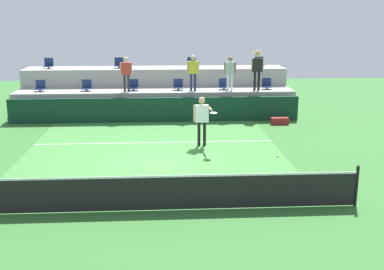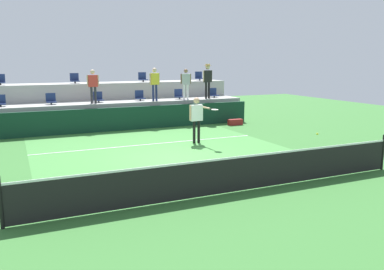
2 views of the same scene
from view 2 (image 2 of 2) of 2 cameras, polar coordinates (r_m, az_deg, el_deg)
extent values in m
plane|color=#336B2D|center=(13.52, -2.74, -3.27)|extent=(40.00, 40.00, 0.00)
cube|color=#3D7F38|center=(14.43, -4.21, -2.38)|extent=(9.00, 10.00, 0.01)
cube|color=white|center=(15.72, -5.99, -1.32)|extent=(9.00, 0.06, 0.00)
cylinder|color=black|center=(8.64, -25.82, -8.73)|extent=(0.08, 0.08, 1.07)
cylinder|color=black|center=(13.24, 25.73, -2.24)|extent=(0.08, 0.08, 1.07)
cube|color=black|center=(9.92, 5.88, -5.73)|extent=(10.40, 0.01, 0.87)
cube|color=white|center=(9.81, 5.93, -3.28)|extent=(10.40, 0.02, 0.05)
cube|color=#0F3323|center=(19.02, -9.48, 2.34)|extent=(13.00, 0.16, 1.10)
cube|color=#9E9E99|center=(20.26, -10.44, 3.02)|extent=(13.00, 1.80, 1.25)
cube|color=#9E9E99|center=(21.95, -11.64, 4.67)|extent=(13.00, 1.80, 2.10)
cylinder|color=#2D2D33|center=(19.45, -25.79, 3.83)|extent=(0.08, 0.08, 0.10)
cube|color=navy|center=(19.45, -25.81, 4.04)|extent=(0.44, 0.40, 0.04)
cube|color=navy|center=(19.61, -25.85, 4.70)|extent=(0.44, 0.04, 0.38)
cylinder|color=#2D2D33|center=(19.52, -19.55, 4.30)|extent=(0.08, 0.08, 0.10)
cube|color=navy|center=(19.51, -19.57, 4.50)|extent=(0.44, 0.40, 0.04)
cube|color=navy|center=(19.67, -19.65, 5.16)|extent=(0.44, 0.04, 0.38)
cylinder|color=#2D2D33|center=(19.82, -13.26, 4.71)|extent=(0.08, 0.08, 0.10)
cube|color=navy|center=(19.81, -13.27, 4.91)|extent=(0.44, 0.40, 0.04)
cube|color=navy|center=(19.97, -13.40, 5.56)|extent=(0.44, 0.04, 0.38)
cylinder|color=#2D2D33|center=(20.33, -7.43, 5.05)|extent=(0.08, 0.08, 0.10)
cube|color=navy|center=(20.32, -7.44, 5.24)|extent=(0.44, 0.40, 0.04)
cube|color=navy|center=(20.48, -7.60, 5.87)|extent=(0.44, 0.04, 0.38)
cylinder|color=#2D2D33|center=(21.06, -1.80, 5.32)|extent=(0.08, 0.08, 0.10)
cube|color=navy|center=(21.05, -1.80, 5.51)|extent=(0.44, 0.40, 0.04)
cube|color=navy|center=(21.20, -1.99, 6.12)|extent=(0.44, 0.04, 0.38)
cylinder|color=#2D2D33|center=(21.94, 3.21, 5.52)|extent=(0.08, 0.08, 0.10)
cube|color=navy|center=(21.93, 3.21, 5.70)|extent=(0.44, 0.40, 0.04)
cube|color=navy|center=(22.07, 3.00, 6.28)|extent=(0.44, 0.04, 0.38)
cylinder|color=#2D2D33|center=(21.18, -25.81, 6.61)|extent=(0.08, 0.08, 0.10)
cube|color=navy|center=(21.18, -25.83, 6.80)|extent=(0.44, 0.40, 0.04)
cube|color=navy|center=(21.35, -25.87, 7.39)|extent=(0.44, 0.04, 0.38)
cylinder|color=#2D2D33|center=(21.39, -16.45, 7.26)|extent=(0.08, 0.08, 0.10)
cube|color=navy|center=(21.39, -16.46, 7.45)|extent=(0.44, 0.40, 0.04)
cube|color=navy|center=(21.56, -16.56, 8.03)|extent=(0.44, 0.04, 0.38)
cylinder|color=#2D2D33|center=(22.20, -7.02, 7.72)|extent=(0.08, 0.08, 0.10)
cube|color=navy|center=(22.20, -7.03, 7.90)|extent=(0.44, 0.40, 0.04)
cube|color=navy|center=(22.36, -7.18, 8.45)|extent=(0.44, 0.04, 0.38)
cylinder|color=#2D2D33|center=(23.48, 1.13, 7.95)|extent=(0.08, 0.08, 0.10)
cube|color=navy|center=(23.47, 1.13, 8.12)|extent=(0.44, 0.40, 0.04)
cube|color=navy|center=(23.63, 0.94, 8.65)|extent=(0.44, 0.04, 0.38)
cylinder|color=black|center=(15.76, 0.31, 0.41)|extent=(0.12, 0.12, 0.90)
cylinder|color=black|center=(15.85, 0.97, 0.47)|extent=(0.12, 0.12, 0.90)
cube|color=white|center=(15.69, 0.65, 3.20)|extent=(0.49, 0.20, 0.64)
sphere|color=tan|center=(15.63, 0.65, 4.98)|extent=(0.26, 0.26, 0.24)
cylinder|color=tan|center=(15.56, -0.26, 3.21)|extent=(0.07, 0.07, 0.60)
cylinder|color=tan|center=(15.54, 2.05, 3.94)|extent=(0.10, 0.57, 0.07)
cylinder|color=black|center=(15.21, 2.76, 3.79)|extent=(0.05, 0.26, 0.04)
ellipsoid|color=silver|center=(14.97, 3.30, 3.67)|extent=(0.28, 0.33, 0.03)
cylinder|color=#2D2D33|center=(19.43, -14.23, 5.57)|extent=(0.11, 0.11, 0.78)
cylinder|color=#2D2D33|center=(19.45, -13.71, 5.60)|extent=(0.11, 0.11, 0.78)
cube|color=red|center=(19.40, -14.06, 7.55)|extent=(0.43, 0.20, 0.55)
sphere|color=beige|center=(19.38, -14.11, 8.80)|extent=(0.22, 0.22, 0.21)
cylinder|color=beige|center=(19.36, -14.79, 7.56)|extent=(0.07, 0.07, 0.52)
cylinder|color=beige|center=(19.43, -13.33, 7.63)|extent=(0.07, 0.07, 0.52)
cylinder|color=navy|center=(20.18, -5.60, 6.06)|extent=(0.13, 0.13, 0.81)
cylinder|color=navy|center=(20.27, -5.14, 6.08)|extent=(0.13, 0.13, 0.81)
cube|color=yellow|center=(20.18, -5.40, 8.03)|extent=(0.46, 0.26, 0.57)
sphere|color=beige|center=(20.17, -5.42, 9.28)|extent=(0.26, 0.26, 0.22)
cylinder|color=beige|center=(20.06, -6.04, 8.05)|extent=(0.08, 0.08, 0.54)
cylinder|color=beige|center=(20.31, -4.77, 8.10)|extent=(0.08, 0.08, 0.54)
cylinder|color=white|center=(20.83, -1.13, 6.20)|extent=(0.13, 0.13, 0.78)
cylinder|color=white|center=(20.86, -0.65, 6.21)|extent=(0.13, 0.13, 0.78)
cube|color=#B2B2B7|center=(20.81, -0.89, 8.03)|extent=(0.45, 0.27, 0.55)
sphere|color=#846047|center=(20.79, -0.90, 9.20)|extent=(0.25, 0.25, 0.21)
cylinder|color=#846047|center=(20.76, -1.57, 8.07)|extent=(0.08, 0.08, 0.52)
cylinder|color=#846047|center=(20.85, -0.22, 8.08)|extent=(0.08, 0.08, 0.52)
cylinder|color=black|center=(21.32, 2.03, 6.43)|extent=(0.13, 0.13, 0.87)
cylinder|color=black|center=(21.44, 2.45, 6.45)|extent=(0.13, 0.13, 0.87)
cube|color=black|center=(21.34, 2.26, 8.44)|extent=(0.50, 0.28, 0.62)
sphere|color=beige|center=(21.33, 2.27, 9.71)|extent=(0.28, 0.28, 0.24)
cylinder|color=beige|center=(21.17, 1.68, 8.47)|extent=(0.08, 0.08, 0.58)
cylinder|color=beige|center=(21.51, 2.82, 8.50)|extent=(0.08, 0.08, 0.58)
cylinder|color=tan|center=(21.33, 2.27, 9.93)|extent=(0.51, 0.51, 0.01)
cylinder|color=tan|center=(21.32, 2.27, 10.05)|extent=(0.30, 0.30, 0.09)
sphere|color=#CCE033|center=(12.35, 17.56, 0.15)|extent=(0.07, 0.07, 0.07)
cube|color=maroon|center=(20.42, 6.23, 1.85)|extent=(0.76, 0.28, 0.30)
camera|label=1|loc=(6.09, 96.37, 13.51)|focal=44.40mm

